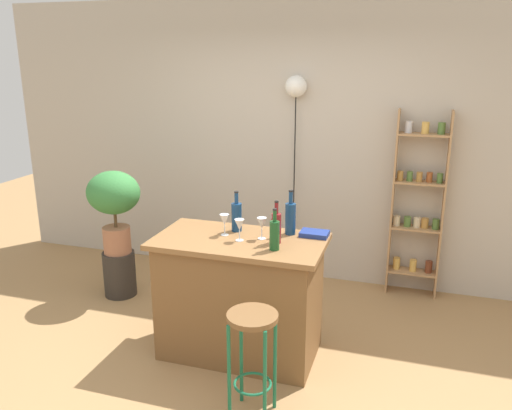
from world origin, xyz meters
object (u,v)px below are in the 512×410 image
object	(u,v)px
bar_stool	(252,342)
plant_stool	(120,273)
bottle_olive_oil	(237,216)
bottle_sauce_amber	(276,227)
cookbook	(314,234)
wine_glass_center	(262,224)
spice_shelf	(418,205)
wine_glass_right	(239,225)
potted_plant	(114,200)
bottle_soda_blue	(290,218)
wine_glass_left	(224,220)
bottle_spirits_clear	(274,234)
pendant_globe_light	(296,89)

from	to	relation	value
bar_stool	plant_stool	world-z (taller)	bar_stool
plant_stool	bottle_olive_oil	bearing A→B (deg)	-17.85
bottle_sauce_amber	cookbook	xyz separation A→B (m)	(0.24, 0.23, -0.10)
plant_stool	wine_glass_center	size ratio (longest dim) A/B	2.67
spice_shelf	wine_glass_right	xyz separation A→B (m)	(-1.24, -1.53, 0.16)
bottle_sauce_amber	cookbook	distance (m)	0.35
bar_stool	wine_glass_center	distance (m)	0.93
wine_glass_right	cookbook	world-z (taller)	wine_glass_right
potted_plant	bottle_soda_blue	xyz separation A→B (m)	(1.78, -0.39, 0.12)
wine_glass_left	spice_shelf	bearing A→B (deg)	46.24
bottle_spirits_clear	bottle_olive_oil	bearing A→B (deg)	141.99
wine_glass_right	wine_glass_center	bearing A→B (deg)	30.73
spice_shelf	cookbook	size ratio (longest dim) A/B	8.51
pendant_globe_light	spice_shelf	bearing A→B (deg)	-2.13
bottle_olive_oil	wine_glass_left	size ratio (longest dim) A/B	1.93
pendant_globe_light	wine_glass_center	bearing A→B (deg)	-85.73
potted_plant	bottle_spirits_clear	distance (m)	1.91
potted_plant	bottle_olive_oil	distance (m)	1.44
plant_stool	potted_plant	xyz separation A→B (m)	(0.00, 0.00, 0.74)
spice_shelf	cookbook	bearing A→B (deg)	-120.17
plant_stool	bottle_spirits_clear	distance (m)	2.08
plant_stool	wine_glass_right	xyz separation A→B (m)	(1.46, -0.64, 0.84)
bottle_soda_blue	bottle_sauce_amber	size ratio (longest dim) A/B	1.09
bar_stool	wine_glass_left	world-z (taller)	wine_glass_left
cookbook	wine_glass_right	bearing A→B (deg)	-151.26
bottle_soda_blue	pendant_globe_light	size ratio (longest dim) A/B	0.17
bar_stool	wine_glass_left	distance (m)	1.02
potted_plant	bottle_sauce_amber	world-z (taller)	bottle_sauce_amber
bottle_olive_oil	wine_glass_center	bearing A→B (deg)	-25.83
potted_plant	bottle_soda_blue	size ratio (longest dim) A/B	2.30
wine_glass_right	pendant_globe_light	xyz separation A→B (m)	(0.03, 1.57, 0.88)
bar_stool	plant_stool	distance (m)	2.22
plant_stool	wine_glass_right	world-z (taller)	wine_glass_right
plant_stool	spice_shelf	bearing A→B (deg)	18.17
bar_stool	pendant_globe_light	bearing A→B (deg)	97.10
bar_stool	bottle_sauce_amber	size ratio (longest dim) A/B	2.29
cookbook	spice_shelf	bearing A→B (deg)	60.70
bottle_spirits_clear	bar_stool	bearing A→B (deg)	-88.20
bottle_spirits_clear	wine_glass_left	distance (m)	0.48
plant_stool	bottle_sauce_amber	size ratio (longest dim) A/B	1.38
plant_stool	bottle_sauce_amber	xyz separation A→B (m)	(1.73, -0.61, 0.84)
wine_glass_left	cookbook	distance (m)	0.69
wine_glass_right	bottle_olive_oil	bearing A→B (deg)	114.89
potted_plant	bottle_olive_oil	size ratio (longest dim) A/B	2.50
bottle_soda_blue	wine_glass_right	xyz separation A→B (m)	(-0.32, -0.25, -0.01)
bottle_spirits_clear	wine_glass_left	size ratio (longest dim) A/B	1.83
potted_plant	bottle_sauce_amber	distance (m)	1.84
cookbook	pendant_globe_light	world-z (taller)	pendant_globe_light
bottle_spirits_clear	bottle_olive_oil	xyz separation A→B (m)	(-0.39, 0.30, 0.01)
spice_shelf	wine_glass_center	size ratio (longest dim) A/B	10.89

